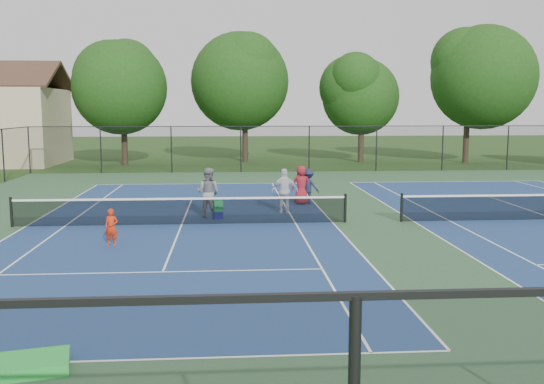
{
  "coord_description": "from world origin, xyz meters",
  "views": [
    {
      "loc": [
        -5.28,
        -21.6,
        4.16
      ],
      "look_at": [
        -3.81,
        -1.0,
        1.3
      ],
      "focal_mm": 40.0,
      "sensor_mm": 36.0,
      "label": 1
    }
  ],
  "objects": [
    {
      "name": "ground",
      "position": [
        0.0,
        0.0,
        0.0
      ],
      "size": [
        140.0,
        140.0,
        0.0
      ],
      "primitive_type": "plane",
      "color": "#234716",
      "rests_on": "ground"
    },
    {
      "name": "court_pad",
      "position": [
        0.0,
        0.0,
        0.0
      ],
      "size": [
        36.0,
        36.0,
        0.01
      ],
      "primitive_type": "cube",
      "color": "#294A31",
      "rests_on": "ground"
    },
    {
      "name": "tennis_court_left",
      "position": [
        -7.0,
        0.0,
        0.1
      ],
      "size": [
        12.0,
        23.83,
        1.07
      ],
      "color": "navy",
      "rests_on": "ground"
    },
    {
      "name": "perimeter_fence",
      "position": [
        0.0,
        0.0,
        1.6
      ],
      "size": [
        36.08,
        36.08,
        3.02
      ],
      "color": "black",
      "rests_on": "ground"
    },
    {
      "name": "tree_back_a",
      "position": [
        -13.0,
        24.0,
        6.04
      ],
      "size": [
        6.8,
        6.8,
        9.15
      ],
      "color": "#2D2116",
      "rests_on": "ground"
    },
    {
      "name": "tree_back_b",
      "position": [
        -4.0,
        26.0,
        6.6
      ],
      "size": [
        7.6,
        7.6,
        10.03
      ],
      "color": "#2D2116",
      "rests_on": "ground"
    },
    {
      "name": "tree_back_c",
      "position": [
        5.0,
        25.0,
        5.48
      ],
      "size": [
        6.0,
        6.0,
        8.4
      ],
      "color": "#2D2116",
      "rests_on": "ground"
    },
    {
      "name": "tree_back_d",
      "position": [
        13.0,
        24.0,
        6.82
      ],
      "size": [
        7.8,
        7.8,
        10.37
      ],
      "color": "#2D2116",
      "rests_on": "ground"
    },
    {
      "name": "child_player",
      "position": [
        -8.88,
        -3.17,
        0.57
      ],
      "size": [
        0.44,
        0.32,
        1.13
      ],
      "primitive_type": "imported",
      "rotation": [
        0.0,
        0.0,
        -0.12
      ],
      "color": "red",
      "rests_on": "ground"
    },
    {
      "name": "instructor",
      "position": [
        -6.08,
        1.42,
        0.96
      ],
      "size": [
        1.15,
        1.05,
        1.93
      ],
      "primitive_type": "imported",
      "rotation": [
        0.0,
        0.0,
        2.72
      ],
      "color": "gray",
      "rests_on": "ground"
    },
    {
      "name": "bystander_a",
      "position": [
        -3.06,
        2.28,
        0.89
      ],
      "size": [
        1.06,
        0.48,
        1.78
      ],
      "primitive_type": "imported",
      "rotation": [
        0.0,
        0.0,
        3.1
      ],
      "color": "silver",
      "rests_on": "ground"
    },
    {
      "name": "bystander_b",
      "position": [
        -1.82,
        4.53,
        0.77
      ],
      "size": [
        1.14,
        1.0,
        1.54
      ],
      "primitive_type": "imported",
      "rotation": [
        0.0,
        0.0,
        2.59
      ],
      "color": "#1B203D",
      "rests_on": "ground"
    },
    {
      "name": "bystander_c",
      "position": [
        -2.15,
        4.36,
        0.85
      ],
      "size": [
        0.85,
        0.56,
        1.71
      ],
      "primitive_type": "imported",
      "rotation": [
        0.0,
        0.0,
        3.17
      ],
      "color": "maroon",
      "rests_on": "ground"
    },
    {
      "name": "ball_crate",
      "position": [
        -5.71,
        1.08,
        0.14
      ],
      "size": [
        0.38,
        0.33,
        0.29
      ],
      "primitive_type": "cube",
      "rotation": [
        0.0,
        0.0,
        0.13
      ],
      "color": "navy",
      "rests_on": "ground"
    },
    {
      "name": "ball_hopper",
      "position": [
        -5.71,
        1.08,
        0.5
      ],
      "size": [
        0.38,
        0.34,
        0.43
      ],
      "primitive_type": "cube",
      "rotation": [
        0.0,
        0.0,
        0.22
      ],
      "color": "green",
      "rests_on": "ball_crate"
    },
    {
      "name": "green_tarp",
      "position": [
        -8.76,
        -12.22,
        0.1
      ],
      "size": [
        1.92,
        1.24,
        0.19
      ],
      "primitive_type": "cube",
      "rotation": [
        0.0,
        0.0,
        0.23
      ],
      "color": "green",
      "rests_on": "ground"
    }
  ]
}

